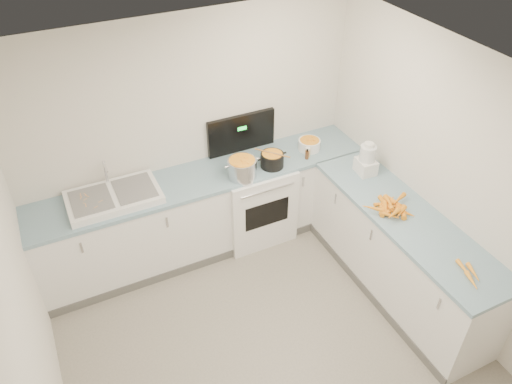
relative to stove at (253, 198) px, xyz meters
name	(u,v)px	position (x,y,z in m)	size (l,w,h in m)	color
floor	(280,364)	(-0.55, -1.69, -0.47)	(3.50, 4.00, 0.00)	gray
ceiling	(293,111)	(-0.55, -1.69, 2.03)	(3.50, 4.00, 0.00)	silver
wall_back	(191,136)	(-0.55, 0.31, 0.78)	(3.50, 2.50, 0.00)	silver
wall_left	(31,355)	(-2.30, -1.69, 0.78)	(4.00, 2.50, 0.00)	silver
wall_right	(466,199)	(1.20, -1.69, 0.78)	(4.00, 2.50, 0.00)	silver
counter_back	(206,212)	(-0.55, 0.01, 0.00)	(3.50, 0.62, 0.94)	white
counter_right	(399,253)	(0.90, -1.39, 0.00)	(0.62, 2.20, 0.94)	white
stove	(253,198)	(0.00, 0.00, 0.00)	(0.76, 0.65, 1.36)	white
sink	(114,197)	(-1.45, 0.02, 0.50)	(0.86, 0.52, 0.31)	white
steel_pot	(242,169)	(-0.20, -0.16, 0.55)	(0.29, 0.29, 0.21)	silver
black_pot	(272,161)	(0.15, -0.13, 0.53)	(0.24, 0.24, 0.17)	black
wooden_spoon	(272,153)	(0.15, -0.13, 0.63)	(0.02, 0.02, 0.39)	#AD7A47
mixing_bowl	(309,145)	(0.67, -0.02, 0.52)	(0.24, 0.24, 0.11)	white
extract_bottle	(307,155)	(0.55, -0.17, 0.51)	(0.04, 0.04, 0.09)	#593319
spice_jar	(308,153)	(0.57, -0.14, 0.51)	(0.06, 0.06, 0.10)	#E5B266
food_processor	(367,160)	(0.95, -0.65, 0.62)	(0.19, 0.22, 0.35)	white
carrot_pile	(391,207)	(0.81, -1.25, 0.50)	(0.48, 0.39, 0.09)	orange
peeled_carrots	(469,274)	(0.86, -2.17, 0.49)	(0.17, 0.31, 0.04)	orange
peelings	(88,199)	(-1.68, 0.04, 0.54)	(0.21, 0.28, 0.01)	tan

